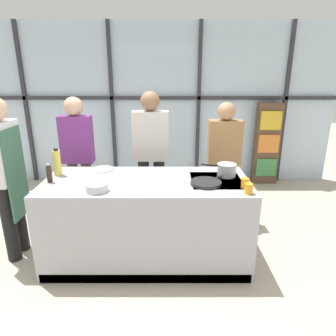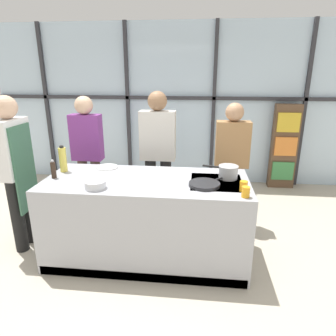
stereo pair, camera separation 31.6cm
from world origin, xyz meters
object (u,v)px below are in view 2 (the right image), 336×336
object	(u,v)px
frying_pan	(205,184)
juice_glass_far	(244,186)
saucepan	(228,172)
pepper_grinder	(53,170)
oil_bottle	(63,159)
spectator_far_left	(88,150)
juice_glass_near	(246,192)
spectator_center_right	(232,158)
chef	(15,165)
spectator_center_left	(158,150)
white_plate	(107,167)
mixing_bowl	(95,184)

from	to	relation	value
frying_pan	juice_glass_far	xyz separation A→B (m)	(0.36, -0.10, 0.03)
saucepan	pepper_grinder	bearing A→B (deg)	-174.23
oil_bottle	pepper_grinder	xyz separation A→B (m)	(-0.01, -0.22, -0.05)
saucepan	spectator_far_left	bearing A→B (deg)	157.31
oil_bottle	juice_glass_near	world-z (taller)	oil_bottle
spectator_center_right	juice_glass_near	bearing A→B (deg)	90.31
chef	spectator_center_left	world-z (taller)	same
spectator_center_left	juice_glass_far	world-z (taller)	spectator_center_left
spectator_center_left	juice_glass_near	bearing A→B (deg)	127.99
frying_pan	oil_bottle	xyz separation A→B (m)	(-1.58, 0.28, 0.12)
spectator_center_left	juice_glass_near	xyz separation A→B (m)	(0.97, -1.24, -0.03)
white_plate	mixing_bowl	size ratio (longest dim) A/B	1.23
spectator_far_left	spectator_center_right	world-z (taller)	spectator_far_left
spectator_center_left	saucepan	size ratio (longest dim) A/B	4.72
oil_bottle	frying_pan	bearing A→B (deg)	-9.98
spectator_far_left	frying_pan	xyz separation A→B (m)	(1.57, -1.00, -0.04)
frying_pan	juice_glass_near	world-z (taller)	juice_glass_near
chef	spectator_center_left	distance (m)	1.69
saucepan	juice_glass_far	size ratio (longest dim) A/B	3.78
saucepan	juice_glass_far	distance (m)	0.36
spectator_far_left	oil_bottle	xyz separation A→B (m)	(-0.01, -0.72, 0.08)
oil_bottle	juice_glass_near	bearing A→B (deg)	-14.90
white_plate	juice_glass_far	distance (m)	1.59
chef	white_plate	size ratio (longest dim) A/B	6.98
spectator_center_right	frying_pan	distance (m)	1.06
oil_bottle	pepper_grinder	world-z (taller)	oil_bottle
spectator_center_left	juice_glass_near	world-z (taller)	spectator_center_left
frying_pan	mixing_bowl	world-z (taller)	mixing_bowl
chef	saucepan	world-z (taller)	chef
pepper_grinder	juice_glass_far	xyz separation A→B (m)	(1.94, -0.16, -0.04)
white_plate	spectator_center_right	bearing A→B (deg)	20.17
chef	white_plate	bearing A→B (deg)	106.72
spectator_center_left	juice_glass_near	size ratio (longest dim) A/B	17.83
frying_pan	juice_glass_near	xyz separation A→B (m)	(0.36, -0.24, 0.03)
spectator_center_right	juice_glass_far	size ratio (longest dim) A/B	16.48
white_plate	mixing_bowl	xyz separation A→B (m)	(0.08, -0.63, 0.03)
oil_bottle	white_plate	bearing A→B (deg)	21.95
spectator_center_left	saucepan	world-z (taller)	spectator_center_left
spectator_center_right	juice_glass_far	bearing A→B (deg)	90.35
juice_glass_far	spectator_center_right	bearing A→B (deg)	90.35
spectator_far_left	oil_bottle	size ratio (longest dim) A/B	5.69
saucepan	oil_bottle	bearing A→B (deg)	178.95
spectator_center_right	oil_bottle	size ratio (longest dim) A/B	5.47
pepper_grinder	juice_glass_far	size ratio (longest dim) A/B	2.06
chef	spectator_center_left	size ratio (longest dim) A/B	1.00
pepper_grinder	spectator_far_left	bearing A→B (deg)	88.98
saucepan	mixing_bowl	world-z (taller)	saucepan
juice_glass_far	oil_bottle	bearing A→B (deg)	169.04
spectator_center_right	juice_glass_far	world-z (taller)	spectator_center_right
frying_pan	mixing_bowl	xyz separation A→B (m)	(-1.05, -0.18, 0.02)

